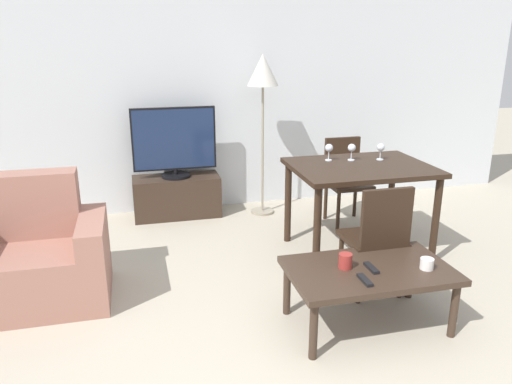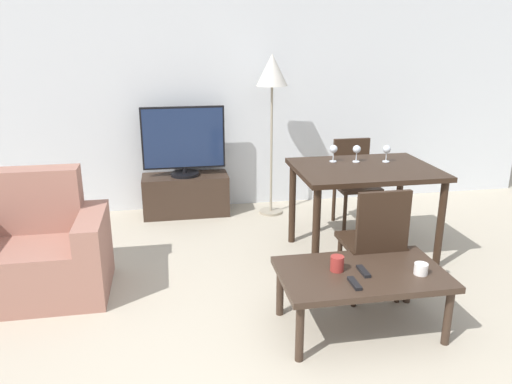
% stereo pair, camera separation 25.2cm
% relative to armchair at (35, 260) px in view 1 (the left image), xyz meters
% --- Properties ---
extents(wall_back, '(7.24, 0.06, 2.70)m').
position_rel_armchair_xyz_m(wall_back, '(1.47, 1.76, 1.04)').
color(wall_back, silver).
rests_on(wall_back, ground_plane).
extents(armchair, '(0.98, 0.69, 0.89)m').
position_rel_armchair_xyz_m(armchair, '(0.00, 0.00, 0.00)').
color(armchair, '#9E6B5B').
rests_on(armchair, ground_plane).
extents(tv_stand, '(0.88, 0.37, 0.42)m').
position_rel_armchair_xyz_m(tv_stand, '(1.13, 1.50, -0.10)').
color(tv_stand, '#38281E').
rests_on(tv_stand, ground_plane).
extents(tv, '(0.84, 0.29, 0.71)m').
position_rel_armchair_xyz_m(tv, '(1.13, 1.50, 0.47)').
color(tv, black).
rests_on(tv, tv_stand).
extents(coffee_table, '(1.04, 0.62, 0.41)m').
position_rel_armchair_xyz_m(coffee_table, '(2.12, -0.87, 0.05)').
color(coffee_table, '#38281E').
rests_on(coffee_table, ground_plane).
extents(dining_table, '(1.14, 0.85, 0.78)m').
position_rel_armchair_xyz_m(dining_table, '(2.56, 0.22, 0.37)').
color(dining_table, black).
rests_on(dining_table, ground_plane).
extents(dining_chair_near, '(0.40, 0.40, 0.84)m').
position_rel_armchair_xyz_m(dining_chair_near, '(2.36, -0.51, 0.16)').
color(dining_chair_near, black).
rests_on(dining_chair_near, ground_plane).
extents(dining_chair_far, '(0.40, 0.40, 0.84)m').
position_rel_armchair_xyz_m(dining_chair_far, '(2.76, 0.95, 0.16)').
color(dining_chair_far, black).
rests_on(dining_chair_far, ground_plane).
extents(floor_lamp, '(0.31, 0.31, 1.64)m').
position_rel_armchair_xyz_m(floor_lamp, '(2.01, 1.38, 1.09)').
color(floor_lamp, gray).
rests_on(floor_lamp, ground_plane).
extents(remote_primary, '(0.04, 0.15, 0.02)m').
position_rel_armchair_xyz_m(remote_primary, '(2.01, -1.03, 0.11)').
color(remote_primary, black).
rests_on(remote_primary, coffee_table).
extents(remote_secondary, '(0.04, 0.15, 0.02)m').
position_rel_armchair_xyz_m(remote_secondary, '(2.12, -0.89, 0.11)').
color(remote_secondary, black).
rests_on(remote_secondary, coffee_table).
extents(cup_white_near, '(0.08, 0.08, 0.07)m').
position_rel_armchair_xyz_m(cup_white_near, '(2.46, -0.97, 0.13)').
color(cup_white_near, white).
rests_on(cup_white_near, coffee_table).
extents(cup_colored_far, '(0.09, 0.09, 0.10)m').
position_rel_armchair_xyz_m(cup_colored_far, '(1.97, -0.83, 0.15)').
color(cup_colored_far, maroon).
rests_on(cup_colored_far, coffee_table).
extents(wine_glass_left, '(0.07, 0.07, 0.15)m').
position_rel_armchair_xyz_m(wine_glass_left, '(2.80, 0.35, 0.57)').
color(wine_glass_left, silver).
rests_on(wine_glass_left, dining_table).
extents(wine_glass_center, '(0.07, 0.07, 0.15)m').
position_rel_armchair_xyz_m(wine_glass_center, '(2.54, 0.39, 0.57)').
color(wine_glass_center, silver).
rests_on(wine_glass_center, dining_table).
extents(wine_glass_right, '(0.07, 0.07, 0.15)m').
position_rel_armchair_xyz_m(wine_glass_right, '(2.35, 0.44, 0.57)').
color(wine_glass_right, silver).
rests_on(wine_glass_right, dining_table).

